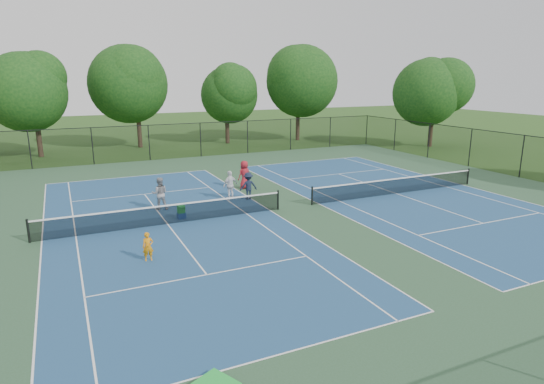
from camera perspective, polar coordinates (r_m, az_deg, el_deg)
name	(u,v)px	position (r m, az deg, el deg)	size (l,w,h in m)	color
ground	(295,207)	(24.94, 2.93, -1.93)	(140.00, 140.00, 0.00)	#234716
court_pad	(295,207)	(24.94, 2.93, -1.92)	(36.00, 36.00, 0.01)	#2C4E30
tennis_court_left	(168,222)	(22.62, -12.98, -3.74)	(12.00, 23.83, 1.07)	navy
tennis_court_right	(396,192)	(28.77, 15.35, -0.03)	(12.00, 23.83, 1.07)	navy
perimeter_fence	(296,179)	(24.54, 2.97, 1.66)	(36.08, 36.08, 3.02)	black
tree_back_a	(33,88)	(45.17, -27.84, 11.52)	(6.80, 6.80, 9.15)	#2D2116
tree_back_b	(136,80)	(47.69, -16.73, 13.27)	(7.60, 7.60, 10.03)	#2D2116
tree_back_c	(226,91)	(48.94, -5.75, 12.49)	(6.00, 6.00, 8.40)	#2D2116
tree_back_d	(298,78)	(51.24, 3.33, 14.11)	(7.80, 7.80, 10.37)	#2D2116
tree_side_e	(434,88)	(49.10, 19.70, 12.14)	(6.60, 6.60, 8.87)	#2D2116
child_player	(148,247)	(18.32, -15.30, -6.63)	(0.42, 0.28, 1.15)	orange
instructor	(160,194)	(25.02, -13.91, -0.19)	(0.86, 0.67, 1.76)	gray
bystander_a	(230,185)	(26.49, -5.26, 0.88)	(0.99, 0.41, 1.69)	white
bystander_b	(248,186)	(26.41, -2.99, 0.78)	(1.03, 0.59, 1.60)	#171F33
bystander_c	(244,175)	(28.97, -3.47, 2.18)	(0.88, 0.57, 1.80)	maroon
ball_crate	(181,216)	(23.36, -11.30, -2.93)	(0.41, 0.30, 0.31)	navy
ball_hopper	(181,209)	(23.26, -11.34, -2.12)	(0.34, 0.28, 0.38)	green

